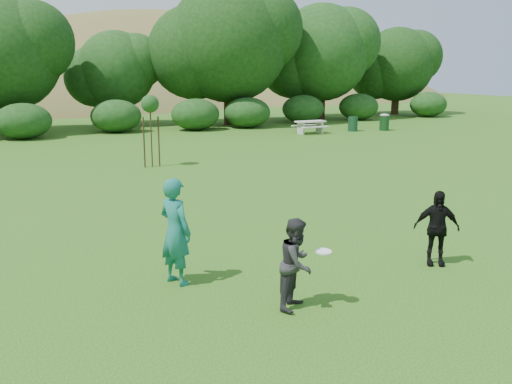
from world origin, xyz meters
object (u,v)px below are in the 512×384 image
player_teal (175,231)px  player_black (436,228)px  player_grey (297,263)px  trash_can_lidded (384,122)px  trash_can_near (353,124)px  picnic_table (310,125)px  sapling (150,106)px

player_teal → player_black: (5.00, -1.29, -0.22)m
player_grey → trash_can_lidded: bearing=9.0°
player_black → trash_can_near: bearing=90.7°
trash_can_lidded → picnic_table: bearing=174.0°
trash_can_lidded → sapling: bearing=-158.1°
player_black → trash_can_near: player_black is taller
trash_can_lidded → player_teal: bearing=-135.9°
trash_can_near → trash_can_lidded: 2.10m
trash_can_lidded → player_black: bearing=-125.9°
player_teal → trash_can_lidded: bearing=-69.5°
trash_can_lidded → player_grey: bearing=-131.0°
sapling → player_grey: bearing=-96.3°
player_black → trash_can_lidded: bearing=86.2°
picnic_table → player_grey: bearing=-121.5°
trash_can_near → player_grey: bearing=-127.1°
player_teal → sapling: sapling is taller
player_teal → trash_can_lidded: 27.62m
picnic_table → player_teal: bearing=-126.7°
sapling → picnic_table: sapling is taller
player_black → trash_can_near: size_ratio=1.70×
player_black → trash_can_lidded: 25.31m
player_black → sapling: sapling is taller
trash_can_near → sapling: bearing=-153.8°
sapling → picnic_table: (11.72, 7.29, -1.90)m
player_grey → trash_can_lidded: size_ratio=1.45×
player_black → trash_can_lidded: size_ratio=1.46×
player_teal → trash_can_lidded: size_ratio=1.88×
picnic_table → trash_can_lidded: (5.09, -0.54, 0.02)m
player_grey → sapling: bearing=43.8°
trash_can_near → picnic_table: size_ratio=0.50×
player_teal → trash_can_near: bearing=-65.6°
player_teal → sapling: 12.90m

